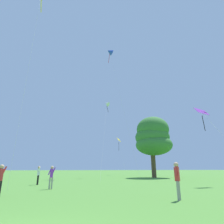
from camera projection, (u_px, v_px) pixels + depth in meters
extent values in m
cylinder|color=yellow|center=(41.00, 4.00, 24.81)|extent=(0.36, 0.46, 2.40)
cylinder|color=silver|center=(30.00, 61.00, 19.32)|extent=(0.50, 5.08, 24.49)
cone|color=white|center=(107.00, 104.00, 36.92)|extent=(1.46, 1.44, 1.19)
cylinder|color=black|center=(107.00, 109.00, 36.64)|extent=(0.37, 0.07, 1.42)
cylinder|color=silver|center=(104.00, 134.00, 29.84)|extent=(3.48, 9.95, 13.84)
cube|color=yellow|center=(119.00, 140.00, 47.95)|extent=(1.14, 1.41, 1.23)
cylinder|color=#3F382D|center=(119.00, 140.00, 47.95)|extent=(1.12, 0.24, 0.68)
cylinder|color=black|center=(119.00, 146.00, 47.55)|extent=(0.14, 0.24, 2.31)
cylinder|color=silver|center=(122.00, 157.00, 44.42)|extent=(0.02, 4.92, 8.55)
cube|color=purple|center=(201.00, 111.00, 19.43)|extent=(1.55, 0.74, 0.97)
cylinder|color=#3F382D|center=(201.00, 111.00, 19.43)|extent=(1.21, 0.22, 0.30)
cylinder|color=black|center=(204.00, 123.00, 18.86)|extent=(0.29, 0.42, 1.70)
cone|color=blue|center=(110.00, 52.00, 42.79)|extent=(1.70, 1.64, 1.65)
cylinder|color=red|center=(109.00, 58.00, 42.09)|extent=(0.47, 0.31, 2.64)
cylinder|color=silver|center=(122.00, 104.00, 36.17)|extent=(3.28, 6.61, 27.33)
cylinder|color=black|center=(38.00, 180.00, 17.59)|extent=(0.11, 0.11, 0.85)
cylinder|color=black|center=(37.00, 180.00, 17.72)|extent=(0.11, 0.11, 0.85)
cube|color=white|center=(39.00, 172.00, 17.87)|extent=(0.26, 0.27, 0.64)
cylinder|color=white|center=(39.00, 170.00, 17.82)|extent=(0.18, 0.30, 0.59)
cylinder|color=white|center=(38.00, 170.00, 18.02)|extent=(0.18, 0.30, 0.59)
sphere|color=tan|center=(39.00, 167.00, 18.00)|extent=(0.23, 0.23, 0.23)
cylinder|color=gray|center=(179.00, 190.00, 9.13)|extent=(0.12, 0.12, 0.88)
cylinder|color=gray|center=(178.00, 191.00, 8.99)|extent=(0.12, 0.12, 0.88)
cube|color=red|center=(177.00, 174.00, 9.29)|extent=(0.30, 0.30, 0.66)
cylinder|color=red|center=(177.00, 171.00, 9.44)|extent=(0.29, 0.25, 0.62)
cylinder|color=red|center=(176.00, 171.00, 9.23)|extent=(0.29, 0.25, 0.62)
sphere|color=tan|center=(176.00, 165.00, 9.42)|extent=(0.24, 0.24, 0.24)
cylinder|color=gray|center=(52.00, 183.00, 13.95)|extent=(0.11, 0.11, 0.83)
cylinder|color=gray|center=(50.00, 183.00, 13.89)|extent=(0.11, 0.11, 0.83)
cube|color=purple|center=(52.00, 173.00, 14.13)|extent=(0.22, 0.20, 0.62)
cylinder|color=purple|center=(54.00, 171.00, 14.22)|extent=(0.28, 0.10, 0.58)
cylinder|color=purple|center=(50.00, 171.00, 14.13)|extent=(0.28, 0.10, 0.58)
sphere|color=tan|center=(52.00, 167.00, 14.26)|extent=(0.23, 0.23, 0.23)
cylinder|color=black|center=(0.00, 189.00, 9.96)|extent=(0.11, 0.11, 0.84)
cube|color=red|center=(1.00, 175.00, 10.11)|extent=(0.28, 0.27, 0.63)
cylinder|color=red|center=(4.00, 172.00, 10.25)|extent=(0.28, 0.22, 0.59)
sphere|color=tan|center=(2.00, 167.00, 10.24)|extent=(0.23, 0.23, 0.23)
cylinder|color=brown|center=(153.00, 154.00, 33.15)|extent=(0.79, 0.79, 7.91)
ellipsoid|color=#387533|center=(154.00, 145.00, 33.16)|extent=(6.49, 6.49, 3.63)
ellipsoid|color=#387533|center=(152.00, 137.00, 33.77)|extent=(6.17, 6.17, 3.98)
ellipsoid|color=#387533|center=(153.00, 130.00, 34.14)|extent=(5.84, 5.84, 4.76)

